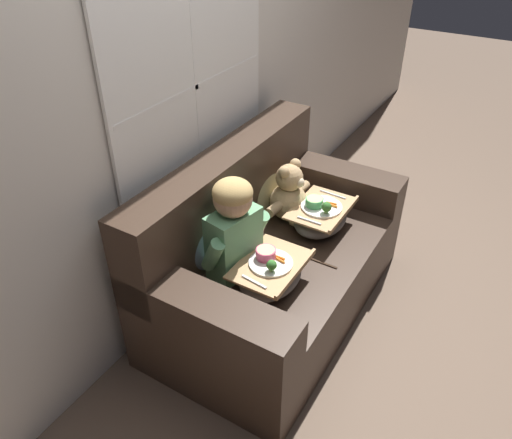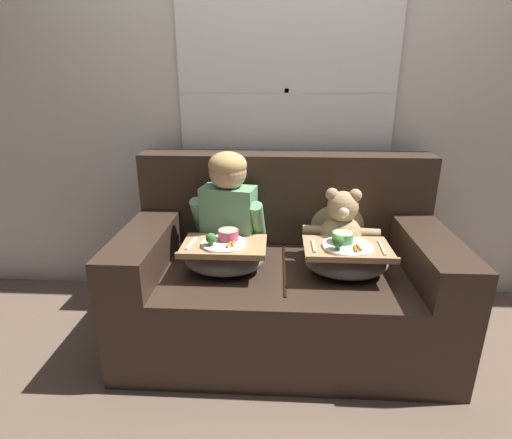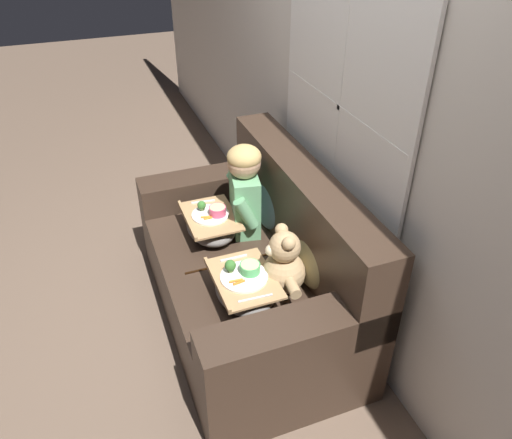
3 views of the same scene
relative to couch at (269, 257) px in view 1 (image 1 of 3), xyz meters
name	(u,v)px [view 1 (image 1 of 3)]	position (x,y,z in m)	size (l,w,h in m)	color
ground_plane	(278,304)	(0.00, -0.07, -0.34)	(14.00, 14.00, 0.00)	brown
wall_back_with_window	(188,79)	(0.00, 0.49, 0.96)	(8.00, 0.08, 2.60)	beige
couch	(269,257)	(0.00, 0.00, 0.00)	(1.62, 0.91, 0.94)	#38281E
throw_pillow_behind_child	(208,234)	(-0.29, 0.20, 0.28)	(0.38, 0.18, 0.39)	slate
throw_pillow_behind_teddy	(265,184)	(0.29, 0.20, 0.28)	(0.35, 0.17, 0.36)	tan
child_figure	(234,224)	(-0.29, 0.04, 0.40)	(0.41, 0.23, 0.55)	#66A370
teddy_bear	(289,195)	(0.29, 0.03, 0.25)	(0.40, 0.28, 0.37)	tan
lap_tray_child	(271,273)	(-0.29, -0.18, 0.18)	(0.41, 0.30, 0.21)	slate
lap_tray_teddy	(321,216)	(0.29, -0.18, 0.18)	(0.41, 0.30, 0.22)	slate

